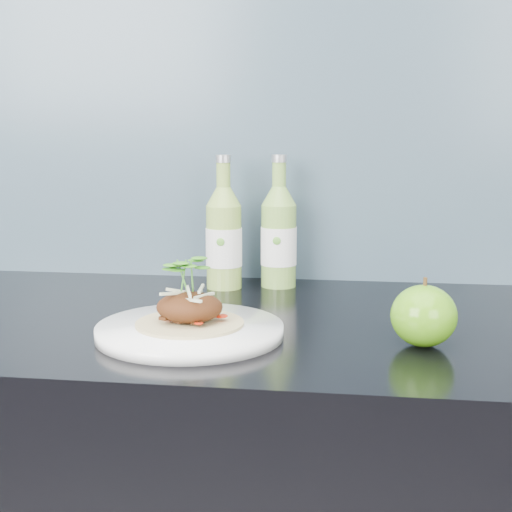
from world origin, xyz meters
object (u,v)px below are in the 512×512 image
at_px(dinner_plate, 190,331).
at_px(green_apple, 424,316).
at_px(cider_bottle_left, 224,238).
at_px(cider_bottle_right, 279,237).

bearing_deg(dinner_plate, green_apple, 0.02).
distance_m(dinner_plate, cider_bottle_left, 0.31).
distance_m(dinner_plate, green_apple, 0.30).
bearing_deg(dinner_plate, cider_bottle_right, 76.03).
xyz_separation_m(dinner_plate, green_apple, (0.30, 0.00, 0.03)).
relative_size(dinner_plate, cider_bottle_right, 1.40).
bearing_deg(cider_bottle_right, dinner_plate, -87.16).
relative_size(dinner_plate, green_apple, 3.21).
height_order(green_apple, cider_bottle_left, cider_bottle_left).
bearing_deg(dinner_plate, cider_bottle_left, 91.97).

